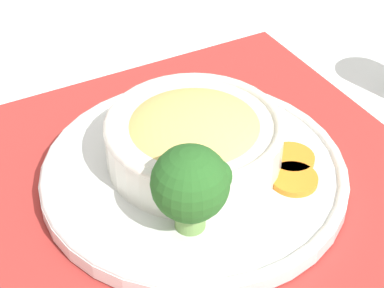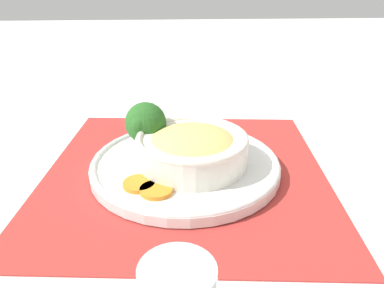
{
  "view_description": "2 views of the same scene",
  "coord_description": "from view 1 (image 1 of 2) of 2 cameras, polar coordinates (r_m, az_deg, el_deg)",
  "views": [
    {
      "loc": [
        0.27,
        0.41,
        0.45
      ],
      "look_at": [
        -0.0,
        -0.01,
        0.04
      ],
      "focal_mm": 60.0,
      "sensor_mm": 36.0,
      "label": 1
    },
    {
      "loc": [
        -0.55,
        0.02,
        0.31
      ],
      "look_at": [
        0.0,
        -0.01,
        0.05
      ],
      "focal_mm": 35.0,
      "sensor_mm": 36.0,
      "label": 2
    }
  ],
  "objects": [
    {
      "name": "carrot_slice_near",
      "position": [
        0.64,
        9.04,
        -3.1
      ],
      "size": [
        0.05,
        0.05,
        0.01
      ],
      "color": "orange",
      "rests_on": "plate"
    },
    {
      "name": "broccoli_floret",
      "position": [
        0.56,
        -0.1,
        -3.61
      ],
      "size": [
        0.07,
        0.07,
        0.09
      ],
      "color": "#759E51",
      "rests_on": "plate"
    },
    {
      "name": "carrot_slice_middle",
      "position": [
        0.67,
        8.82,
        -1.27
      ],
      "size": [
        0.05,
        0.05,
        0.01
      ],
      "color": "orange",
      "rests_on": "plate"
    },
    {
      "name": "bowl",
      "position": [
        0.64,
        0.2,
        0.63
      ],
      "size": [
        0.18,
        0.18,
        0.06
      ],
      "color": "silver",
      "rests_on": "plate"
    },
    {
      "name": "ground_plane",
      "position": [
        0.67,
        0.18,
        -3.46
      ],
      "size": [
        4.0,
        4.0,
        0.0
      ],
      "primitive_type": "plane",
      "color": "white"
    },
    {
      "name": "placemat",
      "position": [
        0.66,
        0.18,
        -3.33
      ],
      "size": [
        0.52,
        0.5,
        0.0
      ],
      "color": "#B2332D",
      "rests_on": "ground_plane"
    },
    {
      "name": "plate",
      "position": [
        0.66,
        0.18,
        -2.47
      ],
      "size": [
        0.31,
        0.31,
        0.02
      ],
      "color": "white",
      "rests_on": "placemat"
    }
  ]
}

